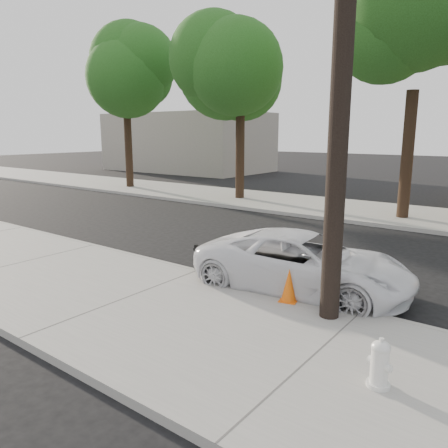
% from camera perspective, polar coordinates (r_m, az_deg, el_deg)
% --- Properties ---
extents(ground, '(120.00, 120.00, 0.00)m').
position_cam_1_polar(ground, '(12.13, 3.01, -4.28)').
color(ground, black).
rests_on(ground, ground).
extents(near_sidewalk, '(90.00, 4.40, 0.15)m').
position_cam_1_polar(near_sidewalk, '(9.05, -12.67, -9.78)').
color(near_sidewalk, gray).
rests_on(near_sidewalk, ground).
extents(far_sidewalk, '(90.00, 5.00, 0.15)m').
position_cam_1_polar(far_sidewalk, '(19.57, 17.12, 1.66)').
color(far_sidewalk, gray).
rests_on(far_sidewalk, ground).
extents(curb_near, '(90.00, 0.12, 0.16)m').
position_cam_1_polar(curb_near, '(10.51, -3.46, -6.43)').
color(curb_near, '#9E9B93').
rests_on(curb_near, ground).
extents(building_far, '(14.00, 8.00, 5.00)m').
position_cam_1_polar(building_far, '(39.79, -4.80, 10.60)').
color(building_far, gray).
rests_on(building_far, ground).
extents(utility_pole, '(1.40, 0.34, 9.00)m').
position_cam_1_polar(utility_pole, '(7.66, 15.29, 21.44)').
color(utility_pole, black).
rests_on(utility_pole, near_sidewalk).
extents(tree_a, '(4.65, 4.50, 9.00)m').
position_cam_1_polar(tree_a, '(27.00, -12.73, 18.33)').
color(tree_a, black).
rests_on(tree_a, far_sidewalk).
extents(tree_b, '(4.34, 4.20, 8.45)m').
position_cam_1_polar(tree_b, '(21.76, 2.38, 19.22)').
color(tree_b, black).
rests_on(tree_b, far_sidewalk).
extents(tree_c, '(4.96, 4.80, 9.55)m').
position_cam_1_polar(tree_c, '(18.17, 24.59, 22.10)').
color(tree_c, black).
rests_on(tree_c, far_sidewalk).
extents(police_cruiser, '(4.81, 2.60, 1.28)m').
position_cam_1_polar(police_cruiser, '(9.51, 10.28, -5.01)').
color(police_cruiser, white).
rests_on(police_cruiser, ground).
extents(fire_hydrant, '(0.34, 0.30, 0.63)m').
position_cam_1_polar(fire_hydrant, '(6.21, 19.66, -16.91)').
color(fire_hydrant, white).
rests_on(fire_hydrant, near_sidewalk).
extents(traffic_cone, '(0.40, 0.40, 0.65)m').
position_cam_1_polar(traffic_cone, '(8.63, 8.49, -7.94)').
color(traffic_cone, orange).
rests_on(traffic_cone, near_sidewalk).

